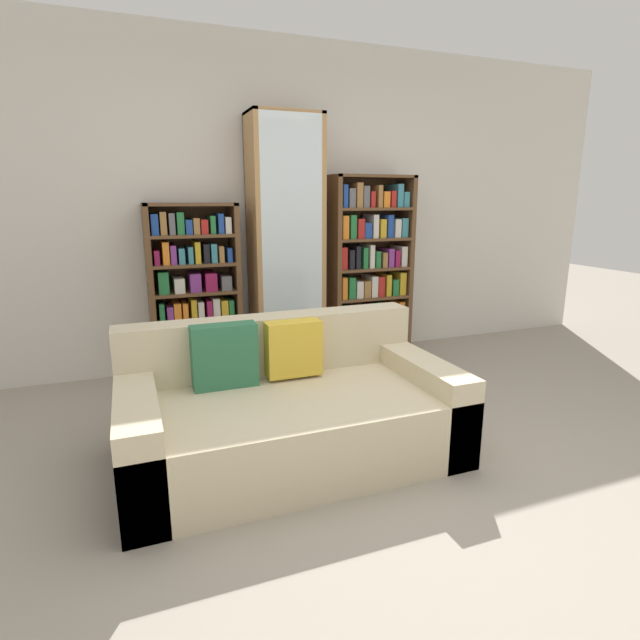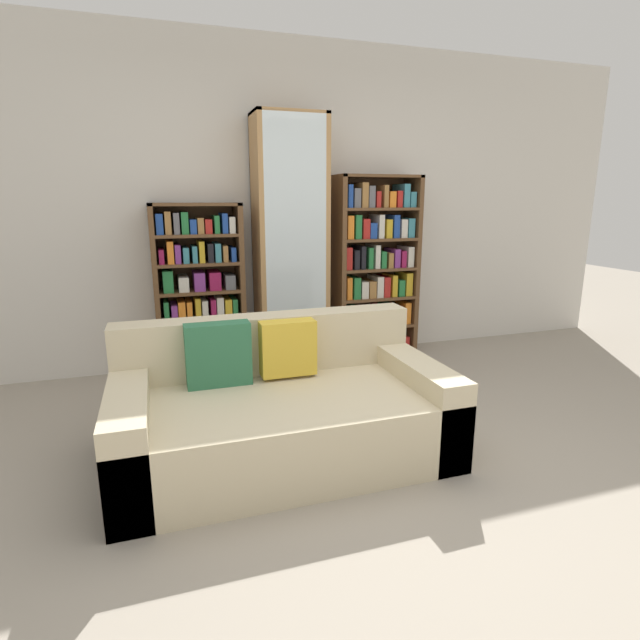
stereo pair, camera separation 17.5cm
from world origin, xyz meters
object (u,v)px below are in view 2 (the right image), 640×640
object	(u,v)px
bookshelf_right	(374,270)
display_cabinet	(290,246)
bookshelf_left	(199,294)
wine_bottle	(364,368)
couch	(280,410)

from	to	relation	value
bookshelf_right	display_cabinet	bearing A→B (deg)	-178.84
bookshelf_left	wine_bottle	bearing A→B (deg)	-32.08
wine_bottle	bookshelf_left	bearing A→B (deg)	147.92
couch	bookshelf_left	xyz separation A→B (m)	(-0.29, 1.55, 0.41)
bookshelf_left	display_cabinet	world-z (taller)	display_cabinet
bookshelf_left	bookshelf_right	distance (m)	1.55
couch	wine_bottle	bearing A→B (deg)	43.67
couch	bookshelf_left	distance (m)	1.62
bookshelf_left	bookshelf_right	size ratio (longest dim) A/B	0.86
couch	display_cabinet	world-z (taller)	display_cabinet
bookshelf_left	wine_bottle	distance (m)	1.46
couch	wine_bottle	distance (m)	1.20
display_cabinet	bookshelf_right	bearing A→B (deg)	1.16
couch	bookshelf_left	bearing A→B (deg)	100.62
bookshelf_right	wine_bottle	world-z (taller)	bookshelf_right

